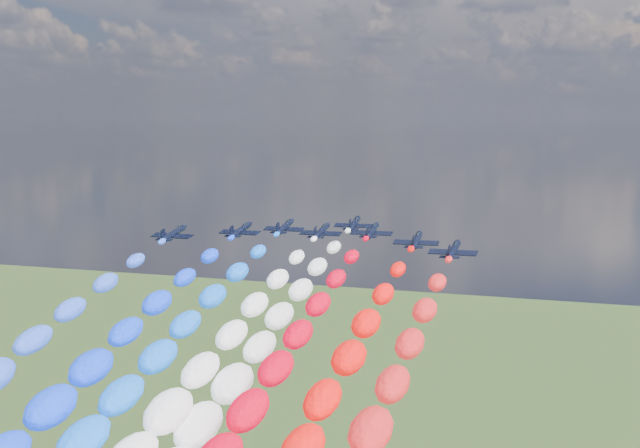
% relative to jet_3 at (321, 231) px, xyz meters
% --- Properties ---
extents(jet_0, '(8.36, 11.26, 4.33)m').
position_rel_jet_3_xyz_m(jet_0, '(-25.45, -12.22, 0.00)').
color(jet_0, black).
extents(jet_1, '(8.45, 11.33, 4.33)m').
position_rel_jet_3_xyz_m(jet_1, '(-15.32, -3.75, 0.00)').
color(jet_1, black).
extents(trail_1, '(7.00, 131.35, 42.68)m').
position_rel_jet_3_xyz_m(trail_1, '(-15.32, -70.40, -18.69)').
color(trail_1, '#1038F2').
extents(jet_2, '(8.11, 11.08, 4.33)m').
position_rel_jet_3_xyz_m(jet_2, '(-8.99, 3.68, 0.00)').
color(jet_2, black).
extents(trail_2, '(7.00, 131.35, 42.68)m').
position_rel_jet_3_xyz_m(trail_2, '(-8.99, -62.98, -18.69)').
color(trail_2, blue).
extents(jet_3, '(8.18, 11.13, 4.33)m').
position_rel_jet_3_xyz_m(jet_3, '(0.00, 0.00, 0.00)').
color(jet_3, black).
extents(jet_4, '(8.77, 11.55, 4.33)m').
position_rel_jet_3_xyz_m(jet_4, '(2.76, 13.18, 0.00)').
color(jet_4, black).
extents(trail_4, '(7.00, 131.35, 42.68)m').
position_rel_jet_3_xyz_m(trail_4, '(2.76, -53.48, -18.69)').
color(trail_4, silver).
extents(jet_5, '(8.44, 11.32, 4.33)m').
position_rel_jet_3_xyz_m(jet_5, '(9.21, 3.44, 0.00)').
color(jet_5, black).
extents(jet_6, '(8.77, 11.55, 4.33)m').
position_rel_jet_3_xyz_m(jet_6, '(20.04, -6.37, 0.00)').
color(jet_6, black).
extents(jet_7, '(8.16, 11.12, 4.33)m').
position_rel_jet_3_xyz_m(jet_7, '(28.19, -15.30, 0.00)').
color(jet_7, black).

